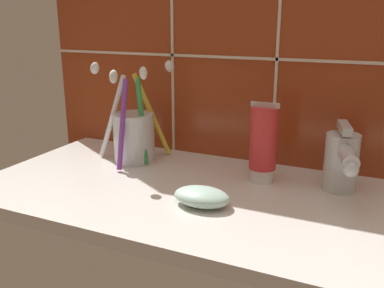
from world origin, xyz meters
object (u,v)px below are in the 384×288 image
sink_faucet (342,160)px  soap_bar (202,197)px  toothbrush_cup (134,134)px  toothpaste_tube (263,143)px

sink_faucet → soap_bar: 21.89cm
toothbrush_cup → soap_bar: (18.95, -12.63, -3.91)cm
sink_faucet → soap_bar: sink_faucet is taller
toothpaste_tube → soap_bar: toothpaste_tube is taller
toothbrush_cup → toothpaste_tube: 24.04cm
toothpaste_tube → sink_faucet: bearing=2.6°
toothpaste_tube → sink_faucet: (11.96, 0.55, -1.33)cm
sink_faucet → toothbrush_cup: bearing=-103.1°
toothpaste_tube → soap_bar: 14.58cm
toothbrush_cup → soap_bar: 23.11cm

